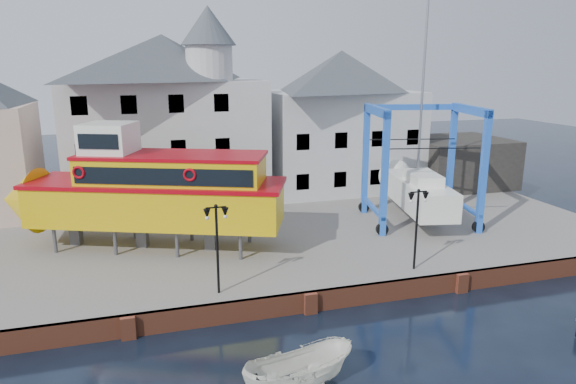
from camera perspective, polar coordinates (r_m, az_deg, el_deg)
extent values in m
plane|color=black|center=(24.34, 2.45, -13.26)|extent=(140.00, 140.00, 0.00)
cube|color=slate|center=(33.94, -3.53, -4.28)|extent=(44.00, 22.00, 1.00)
cube|color=brown|center=(24.22, 2.37, -12.08)|extent=(44.00, 0.25, 1.00)
cube|color=brown|center=(23.03, -17.33, -14.21)|extent=(0.60, 0.36, 1.00)
cube|color=brown|center=(24.07, 2.50, -12.25)|extent=(0.60, 0.36, 1.00)
cube|color=brown|center=(27.50, 18.72, -9.54)|extent=(0.60, 0.36, 1.00)
cube|color=#BABABA|center=(39.41, -13.26, 5.43)|extent=(14.00, 8.00, 9.00)
pyramid|color=#383E42|center=(39.00, -13.77, 14.32)|extent=(14.00, 8.00, 3.20)
cube|color=black|center=(36.18, -21.33, -0.61)|extent=(1.00, 0.08, 1.20)
cube|color=black|center=(36.02, -16.58, -0.29)|extent=(1.00, 0.08, 1.20)
cube|color=black|center=(36.11, -11.83, 0.04)|extent=(1.00, 0.08, 1.20)
cube|color=black|center=(36.44, -7.13, 0.36)|extent=(1.00, 0.08, 1.20)
cube|color=black|center=(35.59, -21.75, 4.07)|extent=(1.00, 0.08, 1.20)
cube|color=black|center=(35.43, -16.92, 4.42)|extent=(1.00, 0.08, 1.20)
cube|color=black|center=(35.52, -12.07, 4.74)|extent=(1.00, 0.08, 1.20)
cube|color=black|center=(35.86, -7.27, 5.02)|extent=(1.00, 0.08, 1.20)
cube|color=black|center=(35.25, -22.20, 8.87)|extent=(1.00, 0.08, 1.20)
cube|color=black|center=(35.08, -17.27, 9.25)|extent=(1.00, 0.08, 1.20)
cube|color=black|center=(35.17, -12.32, 9.56)|extent=(1.00, 0.08, 1.20)
cube|color=black|center=(35.51, -7.42, 9.81)|extent=(1.00, 0.08, 1.20)
cylinder|color=#BABABA|center=(36.89, -8.74, 13.96)|extent=(3.20, 3.20, 2.40)
cone|color=#383E42|center=(36.98, -8.89, 17.84)|extent=(3.80, 3.80, 2.60)
cube|color=#BABABA|center=(43.03, 5.76, 5.76)|extent=(12.00, 8.00, 8.00)
pyramid|color=#383E42|center=(42.59, 5.95, 13.23)|extent=(12.00, 8.00, 3.20)
cube|color=black|center=(38.29, 1.64, 1.13)|extent=(1.00, 0.08, 1.20)
cube|color=black|center=(39.30, 5.80, 1.40)|extent=(1.00, 0.08, 1.20)
cube|color=black|center=(40.50, 9.74, 1.65)|extent=(1.00, 0.08, 1.20)
cube|color=black|center=(41.89, 13.44, 1.88)|extent=(1.00, 0.08, 1.20)
cube|color=black|center=(37.73, 1.67, 5.58)|extent=(1.00, 0.08, 1.20)
cube|color=black|center=(38.75, 5.91, 5.73)|extent=(1.00, 0.08, 1.20)
cube|color=black|center=(39.98, 9.92, 5.85)|extent=(1.00, 0.08, 1.20)
cube|color=black|center=(41.38, 13.67, 5.94)|extent=(1.00, 0.08, 1.20)
cube|color=#272422|center=(46.34, 18.21, 3.21)|extent=(8.00, 7.00, 4.00)
cylinder|color=black|center=(23.33, -7.85, -6.56)|extent=(0.12, 0.12, 4.00)
cube|color=black|center=(22.70, -8.02, -1.71)|extent=(0.90, 0.06, 0.06)
sphere|color=black|center=(22.68, -8.02, -1.54)|extent=(0.16, 0.16, 0.16)
cone|color=black|center=(22.72, -8.99, -2.43)|extent=(0.32, 0.32, 0.45)
sphere|color=white|center=(22.77, -8.97, -2.87)|extent=(0.18, 0.18, 0.18)
cone|color=black|center=(22.83, -7.00, -2.29)|extent=(0.32, 0.32, 0.45)
sphere|color=white|center=(22.88, -6.99, -2.72)|extent=(0.18, 0.18, 0.18)
cylinder|color=black|center=(26.56, 14.05, -4.28)|extent=(0.12, 0.12, 4.00)
cube|color=black|center=(26.01, 14.32, 0.02)|extent=(0.90, 0.06, 0.06)
sphere|color=black|center=(25.99, 14.33, 0.17)|extent=(0.16, 0.16, 0.16)
cone|color=black|center=(25.87, 13.52, -0.62)|extent=(0.32, 0.32, 0.45)
sphere|color=white|center=(25.92, 13.50, -1.01)|extent=(0.18, 0.18, 0.18)
cone|color=black|center=(26.27, 15.03, -0.49)|extent=(0.32, 0.32, 0.45)
sphere|color=white|center=(26.32, 15.01, -0.87)|extent=(0.18, 0.18, 0.18)
cylinder|color=#59595E|center=(31.17, -24.49, -4.85)|extent=(0.26, 0.26, 1.49)
cylinder|color=#59595E|center=(33.47, -22.16, -3.36)|extent=(0.26, 0.26, 1.49)
cylinder|color=#59595E|center=(29.60, -18.65, -5.27)|extent=(0.26, 0.26, 1.49)
cylinder|color=#59595E|center=(32.01, -16.65, -3.67)|extent=(0.26, 0.26, 1.49)
cylinder|color=#59595E|center=(28.37, -12.23, -5.67)|extent=(0.26, 0.26, 1.49)
cylinder|color=#59595E|center=(30.88, -10.67, -3.96)|extent=(0.26, 0.26, 1.49)
cylinder|color=#59595E|center=(27.53, -5.30, -6.02)|extent=(0.26, 0.26, 1.49)
cylinder|color=#59595E|center=(30.10, -4.31, -4.22)|extent=(0.26, 0.26, 1.49)
cube|color=#59595E|center=(32.07, -22.51, -4.13)|extent=(0.74, 0.68, 1.49)
cube|color=#59595E|center=(30.43, -15.89, -4.53)|extent=(0.74, 0.68, 1.49)
cube|color=#59595E|center=(29.22, -8.62, -4.91)|extent=(0.74, 0.68, 1.49)
cube|color=#D2B707|center=(29.56, -14.34, -1.26)|extent=(14.26, 8.70, 2.18)
cone|color=#D2B707|center=(33.15, -27.49, -0.79)|extent=(3.43, 4.31, 3.76)
cube|color=#A0040F|center=(29.28, -14.48, 0.98)|extent=(14.60, 8.96, 0.22)
cube|color=#D2B707|center=(28.81, -12.71, 2.29)|extent=(10.44, 6.84, 1.58)
cube|color=black|center=(27.21, -13.84, 1.65)|extent=(8.83, 3.63, 0.89)
cube|color=black|center=(30.39, -11.72, 3.04)|extent=(8.83, 3.63, 0.89)
cube|color=#A0040F|center=(28.64, -12.81, 4.01)|extent=(10.66, 7.01, 0.18)
cube|color=white|center=(29.80, -19.26, 5.54)|extent=(3.35, 3.35, 1.80)
cube|color=black|center=(28.61, -20.36, 5.28)|extent=(2.03, 0.87, 0.79)
torus|color=#A0040F|center=(28.93, -22.24, 2.03)|extent=(0.69, 0.39, 0.69)
torus|color=#A0040F|center=(26.68, -10.88, 1.89)|extent=(0.69, 0.39, 0.69)
cube|color=blue|center=(30.93, 10.69, 1.86)|extent=(0.44, 0.44, 7.51)
cylinder|color=black|center=(31.81, 10.41, -4.10)|extent=(0.79, 0.42, 0.75)
cube|color=blue|center=(35.68, 8.61, 3.56)|extent=(0.44, 0.44, 7.51)
cylinder|color=black|center=(36.44, 8.42, -1.68)|extent=(0.79, 0.42, 0.75)
cube|color=blue|center=(33.05, 20.89, 1.95)|extent=(0.44, 0.44, 7.51)
cylinder|color=black|center=(33.87, 20.40, -3.65)|extent=(0.79, 0.42, 0.75)
cube|color=blue|center=(37.52, 17.68, 3.56)|extent=(0.44, 0.44, 7.51)
cylinder|color=black|center=(38.25, 17.31, -1.42)|extent=(0.79, 0.42, 0.75)
cube|color=blue|center=(32.80, 9.83, 8.90)|extent=(1.46, 5.33, 0.53)
cube|color=blue|center=(33.92, 9.39, -1.68)|extent=(1.35, 5.31, 0.23)
cube|color=blue|center=(34.80, 19.66, 8.58)|extent=(1.46, 5.33, 0.53)
cube|color=blue|center=(35.85, 18.84, -1.40)|extent=(1.35, 5.31, 0.23)
cube|color=blue|center=(36.03, 13.58, 9.16)|extent=(6.38, 1.68, 0.38)
cube|color=white|center=(34.55, 14.33, -0.17)|extent=(4.05, 8.38, 1.72)
cone|color=white|center=(38.97, 12.10, 1.55)|extent=(2.77, 2.18, 2.47)
cube|color=#59595E|center=(34.87, 14.21, -2.13)|extent=(0.65, 1.94, 0.75)
cube|color=white|center=(33.79, 14.74, 1.55)|extent=(2.34, 3.50, 0.64)
cylinder|color=#99999E|center=(34.09, 14.74, 11.14)|extent=(0.19, 0.19, 11.81)
cube|color=black|center=(32.12, 15.79, 4.68)|extent=(5.74, 1.30, 0.05)
cube|color=black|center=(35.73, 13.66, 5.72)|extent=(5.74, 1.30, 0.05)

